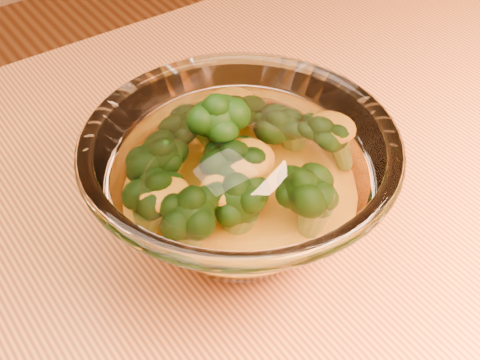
# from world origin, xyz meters

# --- Properties ---
(glass_bowl) EXTENTS (0.24, 0.24, 0.11)m
(glass_bowl) POSITION_xyz_m (0.11, 0.05, 0.81)
(glass_bowl) COLOR white
(glass_bowl) RESTS_ON table
(cheese_sauce) EXTENTS (0.13, 0.13, 0.04)m
(cheese_sauce) POSITION_xyz_m (0.11, 0.05, 0.78)
(cheese_sauce) COLOR orange
(cheese_sauce) RESTS_ON glass_bowl
(broccoli_heap) EXTENTS (0.18, 0.15, 0.08)m
(broccoli_heap) POSITION_xyz_m (0.11, 0.05, 0.82)
(broccoli_heap) COLOR black
(broccoli_heap) RESTS_ON cheese_sauce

